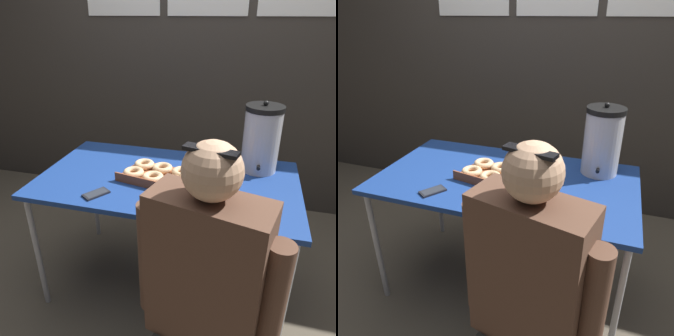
{
  "view_description": "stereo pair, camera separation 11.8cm",
  "coord_description": "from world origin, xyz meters",
  "views": [
    {
      "loc": [
        0.43,
        -1.59,
        1.63
      ],
      "look_at": [
        0.0,
        0.0,
        0.84
      ],
      "focal_mm": 35.0,
      "sensor_mm": 36.0,
      "label": 1
    },
    {
      "loc": [
        0.54,
        -1.55,
        1.63
      ],
      "look_at": [
        0.0,
        0.0,
        0.84
      ],
      "focal_mm": 35.0,
      "sensor_mm": 36.0,
      "label": 2
    }
  ],
  "objects": [
    {
      "name": "ground_plane",
      "position": [
        0.0,
        0.0,
        0.0
      ],
      "size": [
        12.0,
        12.0,
        0.0
      ],
      "primitive_type": "plane",
      "color": "brown"
    },
    {
      "name": "back_wall",
      "position": [
        0.0,
        1.2,
        1.31
      ],
      "size": [
        6.0,
        0.11,
        2.6
      ],
      "color": "#38332D",
      "rests_on": "ground"
    },
    {
      "name": "folding_table",
      "position": [
        0.0,
        0.0,
        0.73
      ],
      "size": [
        1.44,
        0.8,
        0.78
      ],
      "color": "navy",
      "rests_on": "ground"
    },
    {
      "name": "donut_box",
      "position": [
        0.01,
        -0.03,
        0.8
      ],
      "size": [
        0.56,
        0.37,
        0.05
      ],
      "rotation": [
        0.0,
        0.0,
        -0.19
      ],
      "color": "brown",
      "rests_on": "folding_table"
    },
    {
      "name": "coffee_urn",
      "position": [
        0.49,
        0.24,
        0.97
      ],
      "size": [
        0.21,
        0.24,
        0.41
      ],
      "color": "silver",
      "rests_on": "folding_table"
    },
    {
      "name": "cell_phone",
      "position": [
        -0.3,
        -0.28,
        0.78
      ],
      "size": [
        0.13,
        0.15,
        0.01
      ],
      "rotation": [
        0.0,
        0.0,
        -0.59
      ],
      "color": "black",
      "rests_on": "folding_table"
    },
    {
      "name": "person_seated",
      "position": [
        0.33,
        -0.68,
        0.61
      ],
      "size": [
        0.56,
        0.31,
        1.28
      ],
      "rotation": [
        0.0,
        0.0,
        2.9
      ],
      "color": "#33332D",
      "rests_on": "ground"
    }
  ]
}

